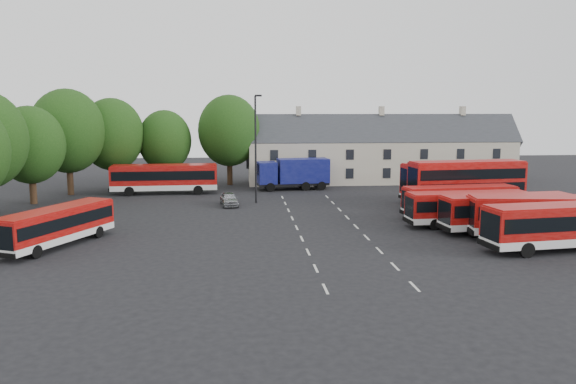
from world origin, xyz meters
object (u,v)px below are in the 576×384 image
Objects in this scene: bus_west at (57,223)px; bus_dd_south at (467,181)px; box_truck at (294,172)px; lamppost at (256,146)px; bus_row_a at (565,223)px; silver_car at (229,199)px.

bus_dd_south is at bearing -45.93° from bus_west.
box_truck reaches higher than bus_west.
bus_west is 23.24m from lamppost.
silver_car is at bearing 132.16° from bus_row_a.
bus_row_a is at bearing -46.26° from lamppost.
bus_west is (-35.28, -12.56, -0.99)m from bus_dd_south.
bus_row_a is 1.19× the size of bus_west.
lamppost is (-4.87, -9.26, 3.86)m from box_truck.
silver_car is (-7.67, -10.77, -1.42)m from box_truck.
bus_dd_south is 21.19m from box_truck.
silver_car is at bearing -132.18° from box_truck.
bus_west reaches higher than silver_car.
silver_car is (11.88, 15.98, -0.99)m from bus_west.
box_truck is (-15.72, 14.19, -0.57)m from bus_dd_south.
box_truck is at bearing 47.17° from silver_car.
bus_west is 1.12× the size of box_truck.
lamppost is at bearing 159.95° from bus_dd_south.
bus_dd_south is at bearing -48.80° from box_truck.
bus_west is at bearing -166.98° from bus_dd_south.
box_truck is (19.55, 26.75, 0.43)m from bus_west.
bus_row_a is 2.93× the size of silver_car.
lamppost reaches higher than bus_row_a.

